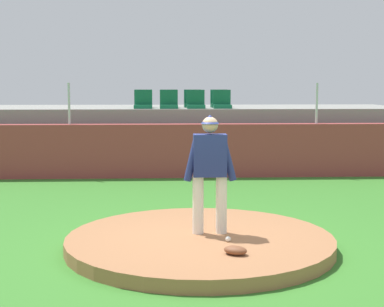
{
  "coord_description": "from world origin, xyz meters",
  "views": [
    {
      "loc": [
        -0.5,
        -7.95,
        2.27
      ],
      "look_at": [
        0.0,
        2.27,
        1.08
      ],
      "focal_mm": 54.41,
      "sensor_mm": 36.0,
      "label": 1
    }
  ],
  "objects_px": {
    "stadium_chair_2": "(196,103)",
    "fielding_glove": "(235,250)",
    "stadium_chair_5": "(169,102)",
    "stadium_chair_7": "(219,102)",
    "baseball": "(228,239)",
    "stadium_chair_3": "(222,103)",
    "stadium_chair_0": "(143,103)",
    "stadium_chair_4": "(144,102)",
    "pitcher": "(210,165)",
    "stadium_chair_6": "(193,102)",
    "stadium_chair_1": "(169,103)"
  },
  "relations": [
    {
      "from": "stadium_chair_1",
      "to": "stadium_chair_0",
      "type": "bearing_deg",
      "value": -3.01
    },
    {
      "from": "pitcher",
      "to": "baseball",
      "type": "relative_size",
      "value": 22.87
    },
    {
      "from": "stadium_chair_0",
      "to": "stadium_chair_5",
      "type": "bearing_deg",
      "value": -128.49
    },
    {
      "from": "baseball",
      "to": "stadium_chair_2",
      "type": "xyz_separation_m",
      "value": [
        0.0,
        7.98,
        1.61
      ]
    },
    {
      "from": "stadium_chair_7",
      "to": "baseball",
      "type": "bearing_deg",
      "value": 85.4
    },
    {
      "from": "pitcher",
      "to": "stadium_chair_2",
      "type": "relative_size",
      "value": 3.38
    },
    {
      "from": "stadium_chair_4",
      "to": "stadium_chair_5",
      "type": "distance_m",
      "value": 0.72
    },
    {
      "from": "stadium_chair_0",
      "to": "stadium_chair_6",
      "type": "xyz_separation_m",
      "value": [
        1.37,
        0.87,
        0.0
      ]
    },
    {
      "from": "stadium_chair_5",
      "to": "stadium_chair_2",
      "type": "bearing_deg",
      "value": 127.78
    },
    {
      "from": "fielding_glove",
      "to": "stadium_chair_0",
      "type": "relative_size",
      "value": 0.6
    },
    {
      "from": "stadium_chair_1",
      "to": "pitcher",
      "type": "bearing_deg",
      "value": 93.86
    },
    {
      "from": "pitcher",
      "to": "baseball",
      "type": "xyz_separation_m",
      "value": [
        0.21,
        -0.47,
        -0.94
      ]
    },
    {
      "from": "baseball",
      "to": "stadium_chair_3",
      "type": "bearing_deg",
      "value": 84.93
    },
    {
      "from": "stadium_chair_2",
      "to": "fielding_glove",
      "type": "bearing_deg",
      "value": 90.15
    },
    {
      "from": "baseball",
      "to": "fielding_glove",
      "type": "bearing_deg",
      "value": -87.75
    },
    {
      "from": "stadium_chair_3",
      "to": "stadium_chair_4",
      "type": "height_order",
      "value": "same"
    },
    {
      "from": "stadium_chair_5",
      "to": "stadium_chair_7",
      "type": "distance_m",
      "value": 1.42
    },
    {
      "from": "stadium_chair_7",
      "to": "pitcher",
      "type": "bearing_deg",
      "value": 83.71
    },
    {
      "from": "stadium_chair_0",
      "to": "stadium_chair_3",
      "type": "xyz_separation_m",
      "value": [
        2.12,
        0.02,
        0.0
      ]
    },
    {
      "from": "stadium_chair_4",
      "to": "fielding_glove",
      "type": "bearing_deg",
      "value": 98.67
    },
    {
      "from": "stadium_chair_5",
      "to": "stadium_chair_7",
      "type": "relative_size",
      "value": 1.0
    },
    {
      "from": "baseball",
      "to": "fielding_glove",
      "type": "distance_m",
      "value": 0.61
    },
    {
      "from": "baseball",
      "to": "stadium_chair_3",
      "type": "distance_m",
      "value": 8.22
    },
    {
      "from": "stadium_chair_1",
      "to": "stadium_chair_3",
      "type": "relative_size",
      "value": 1.0
    },
    {
      "from": "stadium_chair_0",
      "to": "stadium_chair_2",
      "type": "relative_size",
      "value": 1.0
    },
    {
      "from": "stadium_chair_2",
      "to": "stadium_chair_4",
      "type": "height_order",
      "value": "same"
    },
    {
      "from": "pitcher",
      "to": "stadium_chair_6",
      "type": "bearing_deg",
      "value": 88.75
    },
    {
      "from": "stadium_chair_4",
      "to": "stadium_chair_7",
      "type": "distance_m",
      "value": 2.14
    },
    {
      "from": "stadium_chair_5",
      "to": "stadium_chair_7",
      "type": "bearing_deg",
      "value": -179.37
    },
    {
      "from": "stadium_chair_2",
      "to": "stadium_chair_3",
      "type": "relative_size",
      "value": 1.0
    },
    {
      "from": "pitcher",
      "to": "stadium_chair_6",
      "type": "distance_m",
      "value": 8.45
    },
    {
      "from": "baseball",
      "to": "stadium_chair_5",
      "type": "distance_m",
      "value": 9.07
    },
    {
      "from": "fielding_glove",
      "to": "stadium_chair_6",
      "type": "height_order",
      "value": "stadium_chair_6"
    },
    {
      "from": "pitcher",
      "to": "baseball",
      "type": "height_order",
      "value": "pitcher"
    },
    {
      "from": "baseball",
      "to": "stadium_chair_6",
      "type": "bearing_deg",
      "value": 90.25
    },
    {
      "from": "fielding_glove",
      "to": "stadium_chair_6",
      "type": "xyz_separation_m",
      "value": [
        -0.06,
        9.5,
        1.59
      ]
    },
    {
      "from": "stadium_chair_3",
      "to": "stadium_chair_5",
      "type": "bearing_deg",
      "value": -31.27
    },
    {
      "from": "stadium_chair_0",
      "to": "stadium_chair_2",
      "type": "bearing_deg",
      "value": 178.54
    },
    {
      "from": "baseball",
      "to": "stadium_chair_3",
      "type": "height_order",
      "value": "stadium_chair_3"
    },
    {
      "from": "stadium_chair_6",
      "to": "fielding_glove",
      "type": "bearing_deg",
      "value": 90.38
    },
    {
      "from": "fielding_glove",
      "to": "stadium_chair_5",
      "type": "bearing_deg",
      "value": -55.66
    },
    {
      "from": "fielding_glove",
      "to": "stadium_chair_2",
      "type": "relative_size",
      "value": 0.6
    },
    {
      "from": "stadium_chair_1",
      "to": "stadium_chair_4",
      "type": "xyz_separation_m",
      "value": [
        -0.71,
        0.92,
        0.0
      ]
    },
    {
      "from": "stadium_chair_0",
      "to": "stadium_chair_4",
      "type": "height_order",
      "value": "same"
    },
    {
      "from": "stadium_chair_4",
      "to": "stadium_chair_6",
      "type": "height_order",
      "value": "same"
    },
    {
      "from": "stadium_chair_0",
      "to": "stadium_chair_6",
      "type": "distance_m",
      "value": 1.62
    },
    {
      "from": "pitcher",
      "to": "stadium_chair_4",
      "type": "bearing_deg",
      "value": 98.12
    },
    {
      "from": "pitcher",
      "to": "fielding_glove",
      "type": "distance_m",
      "value": 1.44
    },
    {
      "from": "baseball",
      "to": "stadium_chair_0",
      "type": "height_order",
      "value": "stadium_chair_0"
    },
    {
      "from": "fielding_glove",
      "to": "pitcher",
      "type": "bearing_deg",
      "value": -47.63
    }
  ]
}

